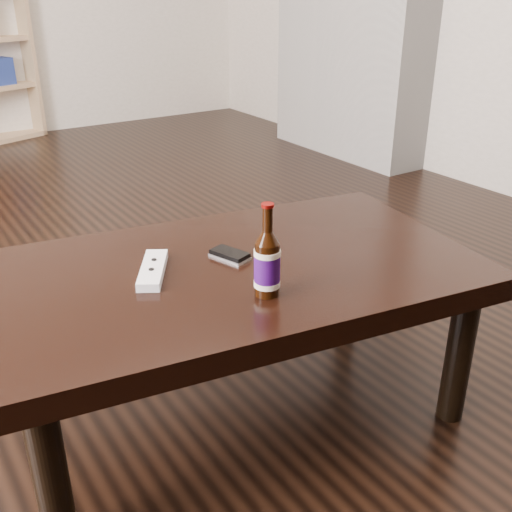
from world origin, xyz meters
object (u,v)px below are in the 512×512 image
coffee_table (238,285)px  remote (153,270)px  phone (230,255)px  beer_bottle (267,264)px

coffee_table → remote: bearing=161.9°
remote → coffee_table: bearing=13.4°
phone → beer_bottle: bearing=-116.5°
coffee_table → phone: 0.08m
coffee_table → remote: 0.22m
coffee_table → beer_bottle: bearing=-99.1°
beer_bottle → remote: bearing=126.1°
phone → remote: remote is taller
coffee_table → phone: phone is taller
coffee_table → remote: (-0.20, 0.07, 0.07)m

